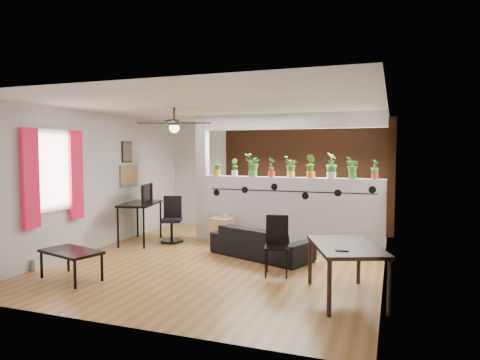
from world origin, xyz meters
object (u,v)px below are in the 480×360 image
object	(u,v)px
ceiling_fan	(174,125)
potted_plant_2	(253,164)
potted_plant_5	(311,165)
potted_plant_7	(353,167)
potted_plant_8	(375,168)
computer_desk	(140,206)
cup	(225,216)
potted_plant_4	(291,166)
potted_plant_6	(331,165)
sofa	(261,243)
folding_chair	(277,240)
potted_plant_1	(235,167)
office_chair	(172,222)
coffee_table	(71,253)
cube_shelf	(223,231)
dining_table	(346,250)
potted_plant_0	(217,165)
potted_plant_3	(272,166)

from	to	relation	value
ceiling_fan	potted_plant_2	bearing A→B (deg)	65.77
potted_plant_5	potted_plant_7	xyz separation A→B (m)	(0.79, -0.00, -0.02)
potted_plant_8	computer_desk	size ratio (longest dim) A/B	0.30
computer_desk	potted_plant_8	bearing A→B (deg)	10.49
potted_plant_8	cup	distance (m)	3.03
potted_plant_4	potted_plant_6	size ratio (longest dim) A/B	0.87
sofa	folding_chair	world-z (taller)	folding_chair
potted_plant_1	office_chair	distance (m)	1.72
coffee_table	folding_chair	bearing A→B (deg)	25.31
ceiling_fan	potted_plant_7	distance (m)	3.40
cube_shelf	dining_table	xyz separation A→B (m)	(2.68, -2.46, 0.36)
office_chair	dining_table	xyz separation A→B (m)	(3.70, -2.21, 0.21)
potted_plant_0	potted_plant_6	size ratio (longest dim) A/B	0.85
potted_plant_8	potted_plant_3	bearing A→B (deg)	-180.00
potted_plant_7	sofa	bearing A→B (deg)	-141.60
potted_plant_1	computer_desk	bearing A→B (deg)	-154.39
potted_plant_1	coffee_table	bearing A→B (deg)	-111.12
computer_desk	potted_plant_5	bearing A→B (deg)	14.10
potted_plant_3	potted_plant_5	size ratio (longest dim) A/B	0.87
potted_plant_5	dining_table	bearing A→B (deg)	-70.89
coffee_table	potted_plant_8	bearing A→B (deg)	39.46
potted_plant_7	sofa	size ratio (longest dim) A/B	0.23
potted_plant_6	dining_table	size ratio (longest dim) A/B	0.33
potted_plant_0	cup	world-z (taller)	potted_plant_0
potted_plant_2	potted_plant_8	distance (m)	2.37
cube_shelf	folding_chair	world-z (taller)	folding_chair
dining_table	coffee_table	bearing A→B (deg)	-171.98
potted_plant_0	potted_plant_5	distance (m)	1.98
potted_plant_3	potted_plant_2	bearing A→B (deg)	180.00
potted_plant_5	cube_shelf	size ratio (longest dim) A/B	0.87
potted_plant_6	office_chair	distance (m)	3.40
sofa	dining_table	world-z (taller)	dining_table
potted_plant_1	cube_shelf	xyz separation A→B (m)	(-0.13, -0.34, -1.28)
potted_plant_7	dining_table	xyz separation A→B (m)	(0.18, -2.80, -0.95)
potted_plant_5	potted_plant_6	size ratio (longest dim) A/B	0.94
potted_plant_5	potted_plant_7	size ratio (longest dim) A/B	1.12
potted_plant_2	coffee_table	bearing A→B (deg)	-116.78
potted_plant_6	sofa	distance (m)	2.06
potted_plant_5	cube_shelf	bearing A→B (deg)	-168.78
potted_plant_4	office_chair	bearing A→B (deg)	-166.01
cube_shelf	potted_plant_5	bearing A→B (deg)	24.37
folding_chair	coffee_table	xyz separation A→B (m)	(-2.74, -1.30, -0.14)
potted_plant_0	potted_plant_6	world-z (taller)	potted_plant_6
potted_plant_0	potted_plant_5	xyz separation A→B (m)	(1.98, 0.00, 0.02)
potted_plant_1	dining_table	size ratio (longest dim) A/B	0.25
potted_plant_3	potted_plant_5	world-z (taller)	potted_plant_5
potted_plant_0	potted_plant_1	bearing A→B (deg)	0.00
potted_plant_7	coffee_table	bearing A→B (deg)	-137.63
potted_plant_4	potted_plant_5	xyz separation A→B (m)	(0.40, 0.00, 0.02)
potted_plant_7	dining_table	size ratio (longest dim) A/B	0.28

